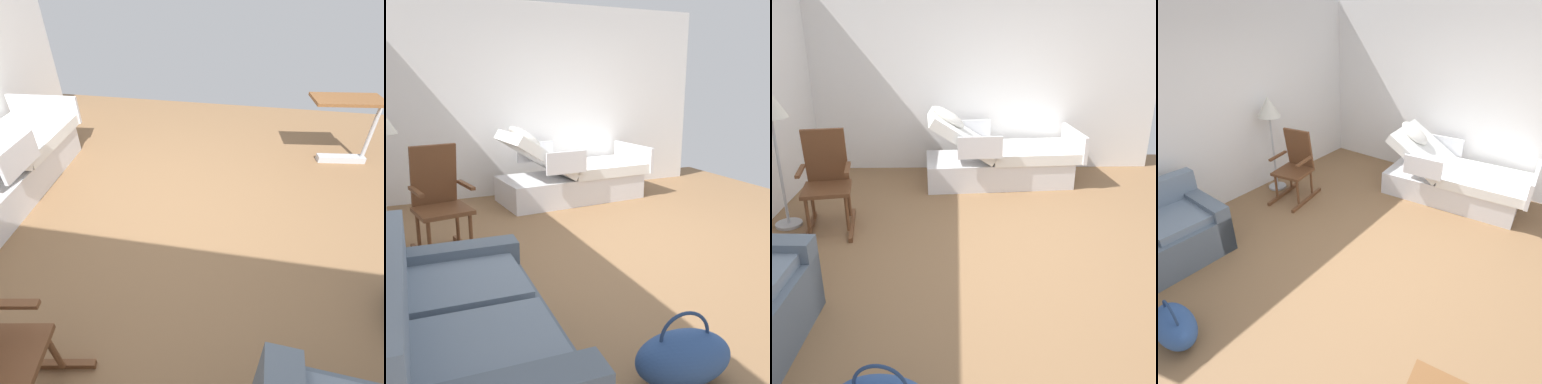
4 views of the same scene
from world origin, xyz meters
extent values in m
plane|color=olive|center=(0.00, 0.00, 0.00)|extent=(6.52, 6.52, 0.00)
cube|color=white|center=(2.66, 0.00, 1.35)|extent=(0.10, 5.12, 2.70)
cube|color=silver|center=(1.97, -0.18, 0.17)|extent=(1.02, 1.99, 0.35)
cube|color=white|center=(2.01, -0.65, 0.42)|extent=(1.00, 1.22, 0.14)
cube|color=white|center=(1.94, 0.32, 0.68)|extent=(0.98, 0.94, 0.63)
ellipsoid|color=white|center=(1.92, 0.48, 0.92)|extent=(0.38, 0.50, 0.38)
cube|color=silver|center=(1.45, 0.08, 0.63)|extent=(0.08, 0.56, 0.28)
cube|color=silver|center=(2.45, 0.16, 0.63)|extent=(0.08, 0.56, 0.28)
cube|color=silver|center=(2.06, -1.25, 0.53)|extent=(0.95, 0.12, 0.36)
cylinder|color=black|center=(1.55, 0.59, 0.05)|extent=(0.10, 0.10, 0.10)
cylinder|color=black|center=(2.27, 0.64, 0.05)|extent=(0.10, 0.10, 0.10)
cylinder|color=black|center=(1.68, -1.01, 0.05)|extent=(0.10, 0.10, 0.10)
cylinder|color=black|center=(2.40, -0.95, 0.05)|extent=(0.10, 0.10, 0.10)
cube|color=slate|center=(-1.57, 1.87, 0.23)|extent=(1.64, 0.92, 0.45)
cube|color=slate|center=(-1.94, 1.85, 0.49)|extent=(0.70, 0.67, 0.10)
cube|color=slate|center=(-1.20, 1.81, 0.49)|extent=(0.70, 0.67, 0.10)
cube|color=slate|center=(-1.55, 2.21, 0.65)|extent=(1.61, 0.23, 0.40)
cube|color=slate|center=(-0.86, 1.84, 0.30)|extent=(0.22, 0.86, 0.60)
cube|color=brown|center=(0.48, 1.94, 0.03)|extent=(0.75, 0.18, 0.05)
cube|color=brown|center=(0.56, 1.51, 0.03)|extent=(0.75, 0.18, 0.05)
cylinder|color=brown|center=(0.37, 1.50, 0.25)|extent=(0.04, 0.04, 0.40)
cylinder|color=brown|center=(0.31, 1.88, 0.25)|extent=(0.04, 0.04, 0.40)
cylinder|color=brown|center=(0.74, 1.57, 0.25)|extent=(0.04, 0.04, 0.40)
cylinder|color=brown|center=(0.67, 1.94, 0.25)|extent=(0.04, 0.04, 0.40)
cube|color=brown|center=(0.52, 1.72, 0.45)|extent=(0.54, 0.55, 0.04)
cube|color=brown|center=(0.72, 1.76, 0.75)|extent=(0.19, 0.45, 0.60)
cube|color=brown|center=(0.54, 1.49, 0.67)|extent=(0.39, 0.11, 0.03)
cube|color=brown|center=(0.46, 1.95, 0.67)|extent=(0.39, 0.11, 0.03)
cylinder|color=#B2B5BA|center=(0.61, 2.21, 0.01)|extent=(0.28, 0.28, 0.03)
ellipsoid|color=#2D4C84|center=(-1.89, 0.78, 0.15)|extent=(0.39, 0.60, 0.30)
torus|color=navy|center=(-1.89, 0.78, 0.28)|extent=(0.06, 0.30, 0.30)
camera|label=1|loc=(-0.56, 2.16, 2.03)|focal=27.73mm
camera|label=2|loc=(-3.58, 2.16, 1.62)|focal=41.05mm
camera|label=3|loc=(-3.51, 0.38, 1.99)|focal=38.81mm
camera|label=4|loc=(-2.55, -1.63, 2.58)|focal=31.10mm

